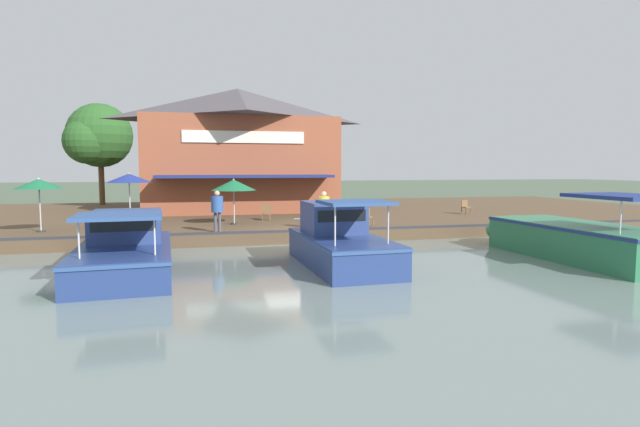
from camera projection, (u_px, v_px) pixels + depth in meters
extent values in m
plane|color=#4C5B47|center=(294.00, 246.00, 21.63)|extent=(220.00, 220.00, 0.00)
cube|color=brown|center=(263.00, 216.00, 32.26)|extent=(22.00, 56.00, 0.60)
cube|color=#2D2D33|center=(294.00, 231.00, 21.67)|extent=(0.20, 50.40, 0.10)
cube|color=brown|center=(239.00, 165.00, 34.13)|extent=(9.63, 11.87, 5.93)
pyramid|color=#4C474C|center=(238.00, 105.00, 33.76)|extent=(10.11, 12.46, 2.20)
cube|color=navy|center=(246.00, 176.00, 28.65)|extent=(1.80, 10.09, 0.16)
cube|color=silver|center=(244.00, 137.00, 29.28)|extent=(0.08, 7.12, 0.70)
cylinder|color=#B7B7B7|center=(234.00, 204.00, 24.59)|extent=(0.06, 0.06, 2.02)
cylinder|color=#2D2D33|center=(234.00, 224.00, 24.68)|extent=(0.36, 0.36, 0.06)
cone|color=#19663D|center=(234.00, 185.00, 24.51)|extent=(2.19, 2.19, 0.53)
cone|color=silver|center=(234.00, 185.00, 24.50)|extent=(1.36, 1.36, 0.42)
sphere|color=silver|center=(234.00, 180.00, 24.48)|extent=(0.08, 0.08, 0.08)
cylinder|color=#B7B7B7|center=(40.00, 207.00, 21.63)|extent=(0.06, 0.06, 2.16)
cylinder|color=#2D2D33|center=(41.00, 231.00, 21.73)|extent=(0.36, 0.36, 0.06)
cone|color=#19663D|center=(39.00, 184.00, 21.54)|extent=(1.97, 1.97, 0.43)
cone|color=silver|center=(39.00, 183.00, 21.54)|extent=(1.22, 1.22, 0.34)
sphere|color=silver|center=(39.00, 179.00, 21.52)|extent=(0.08, 0.08, 0.08)
cylinder|color=#B7B7B7|center=(130.00, 201.00, 24.22)|extent=(0.06, 0.06, 2.36)
cylinder|color=#2D2D33|center=(131.00, 224.00, 24.33)|extent=(0.36, 0.36, 0.06)
cone|color=navy|center=(129.00, 178.00, 24.12)|extent=(2.12, 2.12, 0.43)
cone|color=yellow|center=(129.00, 178.00, 24.12)|extent=(1.32, 1.32, 0.35)
sphere|color=yellow|center=(129.00, 174.00, 24.10)|extent=(0.08, 0.08, 0.08)
cube|color=brown|center=(119.00, 228.00, 21.20)|extent=(0.04, 0.04, 0.42)
cube|color=brown|center=(109.00, 229.00, 21.06)|extent=(0.04, 0.04, 0.42)
cube|color=brown|center=(119.00, 227.00, 21.58)|extent=(0.04, 0.04, 0.42)
cube|color=brown|center=(109.00, 228.00, 21.43)|extent=(0.04, 0.04, 0.42)
cube|color=brown|center=(114.00, 223.00, 21.30)|extent=(0.49, 0.49, 0.05)
cube|color=brown|center=(114.00, 217.00, 21.47)|extent=(0.10, 0.44, 0.40)
cube|color=brown|center=(373.00, 222.00, 23.93)|extent=(0.05, 0.05, 0.42)
cube|color=brown|center=(366.00, 222.00, 23.76)|extent=(0.05, 0.05, 0.42)
cube|color=brown|center=(369.00, 221.00, 24.29)|extent=(0.05, 0.05, 0.42)
cube|color=brown|center=(362.00, 221.00, 24.12)|extent=(0.05, 0.05, 0.42)
cube|color=brown|center=(368.00, 217.00, 24.00)|extent=(0.52, 0.52, 0.05)
cube|color=brown|center=(366.00, 212.00, 24.16)|extent=(0.12, 0.44, 0.40)
cube|color=brown|center=(471.00, 211.00, 29.97)|extent=(0.05, 0.05, 0.42)
cube|color=brown|center=(466.00, 211.00, 29.82)|extent=(0.05, 0.05, 0.42)
cube|color=brown|center=(467.00, 210.00, 30.34)|extent=(0.05, 0.05, 0.42)
cube|color=brown|center=(462.00, 210.00, 30.19)|extent=(0.05, 0.05, 0.42)
cube|color=brown|center=(467.00, 207.00, 30.06)|extent=(0.51, 0.51, 0.05)
cube|color=brown|center=(464.00, 203.00, 30.22)|extent=(0.11, 0.44, 0.40)
cube|color=brown|center=(270.00, 217.00, 26.35)|extent=(0.05, 0.05, 0.42)
cube|color=brown|center=(262.00, 217.00, 26.32)|extent=(0.05, 0.05, 0.42)
cube|color=brown|center=(270.00, 216.00, 26.75)|extent=(0.05, 0.05, 0.42)
cube|color=brown|center=(263.00, 216.00, 26.72)|extent=(0.05, 0.05, 0.42)
cube|color=brown|center=(266.00, 212.00, 26.52)|extent=(0.51, 0.51, 0.05)
cube|color=brown|center=(266.00, 208.00, 26.70)|extent=(0.11, 0.44, 0.40)
cube|color=brown|center=(364.00, 215.00, 27.39)|extent=(0.05, 0.05, 0.42)
cube|color=brown|center=(359.00, 215.00, 27.15)|extent=(0.05, 0.05, 0.42)
cube|color=brown|center=(359.00, 214.00, 27.70)|extent=(0.05, 0.05, 0.42)
cube|color=brown|center=(354.00, 215.00, 27.46)|extent=(0.05, 0.05, 0.42)
cube|color=brown|center=(359.00, 211.00, 27.41)|extent=(0.58, 0.58, 0.05)
cube|color=brown|center=(357.00, 207.00, 27.54)|extent=(0.22, 0.42, 0.40)
cylinder|color=#337547|center=(326.00, 220.00, 22.72)|extent=(0.13, 0.13, 0.83)
cylinder|color=#337547|center=(322.00, 220.00, 22.71)|extent=(0.13, 0.13, 0.83)
cylinder|color=gold|center=(324.00, 204.00, 22.65)|extent=(0.49, 0.49, 0.66)
sphere|color=#DBB28E|center=(324.00, 194.00, 22.61)|extent=(0.23, 0.23, 0.23)
cylinder|color=#4C4C56|center=(215.00, 222.00, 21.55)|extent=(0.13, 0.13, 0.88)
cylinder|color=#4C4C56|center=(220.00, 222.00, 21.58)|extent=(0.13, 0.13, 0.88)
cylinder|color=#2D5193|center=(217.00, 204.00, 21.49)|extent=(0.51, 0.51, 0.69)
sphere|color=tan|center=(217.00, 193.00, 21.45)|extent=(0.24, 0.24, 0.24)
cube|color=navy|center=(125.00, 259.00, 15.54)|extent=(6.58, 3.11, 0.91)
ellipsoid|color=navy|center=(132.00, 244.00, 18.59)|extent=(2.42, 2.72, 0.91)
cube|color=#2D4C84|center=(125.00, 248.00, 15.50)|extent=(6.66, 3.16, 0.10)
cube|color=navy|center=(127.00, 225.00, 16.53)|extent=(2.67, 2.33, 0.97)
cube|color=black|center=(123.00, 226.00, 15.33)|extent=(0.18, 1.90, 0.34)
cube|color=#2D4C84|center=(119.00, 216.00, 13.96)|extent=(2.28, 2.44, 0.10)
cylinder|color=silver|center=(155.00, 236.00, 13.68)|extent=(0.05, 0.05, 1.05)
cylinder|color=silver|center=(79.00, 239.00, 13.12)|extent=(0.05, 0.05, 1.05)
cylinder|color=silver|center=(132.00, 224.00, 18.78)|extent=(0.18, 2.17, 0.04)
cube|color=#287047|center=(581.00, 242.00, 18.02)|extent=(7.12, 3.09, 1.28)
ellipsoid|color=#287047|center=(517.00, 230.00, 21.37)|extent=(2.59, 2.75, 1.28)
cube|color=navy|center=(582.00, 226.00, 17.97)|extent=(7.20, 3.13, 0.10)
cube|color=navy|center=(622.00, 196.00, 16.29)|extent=(3.02, 2.49, 0.12)
cylinder|color=silver|center=(621.00, 216.00, 15.23)|extent=(0.05, 0.05, 1.09)
cube|color=navy|center=(342.00, 251.00, 16.75)|extent=(5.75, 2.60, 1.01)
ellipsoid|color=navy|center=(319.00, 240.00, 19.47)|extent=(2.08, 2.35, 1.01)
cube|color=#2D4C84|center=(342.00, 239.00, 16.71)|extent=(5.82, 2.65, 0.10)
cube|color=navy|center=(333.00, 217.00, 17.61)|extent=(2.09, 1.99, 1.10)
cube|color=black|center=(342.00, 216.00, 16.65)|extent=(0.12, 1.68, 0.38)
cube|color=#2D4C84|center=(356.00, 202.00, 15.31)|extent=(2.01, 2.11, 0.10)
cylinder|color=silver|center=(388.00, 223.00, 15.03)|extent=(0.05, 0.05, 1.22)
cylinder|color=silver|center=(335.00, 225.00, 14.59)|extent=(0.05, 0.05, 1.22)
cylinder|color=silver|center=(318.00, 219.00, 19.62)|extent=(0.11, 1.92, 0.04)
cylinder|color=#473323|center=(105.00, 227.00, 20.09)|extent=(0.18, 0.18, 0.79)
cylinder|color=#2D2D33|center=(105.00, 217.00, 20.05)|extent=(0.22, 0.22, 0.04)
cylinder|color=brown|center=(102.00, 182.00, 37.75)|extent=(0.41, 0.41, 3.43)
sphere|color=#285623|center=(100.00, 135.00, 37.43)|extent=(4.78, 4.78, 4.78)
sphere|color=#285623|center=(87.00, 141.00, 36.38)|extent=(3.34, 3.34, 3.34)
cylinder|color=brown|center=(299.00, 186.00, 40.00)|extent=(0.46, 0.46, 2.64)
sphere|color=#2D6028|center=(299.00, 146.00, 39.71)|extent=(5.03, 5.03, 5.03)
sphere|color=#2D6028|center=(292.00, 152.00, 38.61)|extent=(3.52, 3.52, 3.52)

